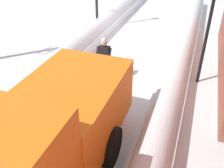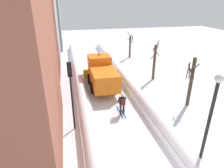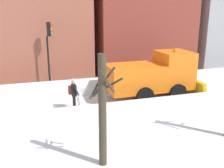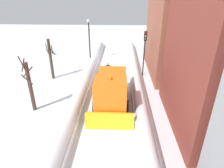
# 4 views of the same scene
# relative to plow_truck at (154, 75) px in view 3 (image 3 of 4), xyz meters

# --- Properties ---
(ground_plane) EXTENTS (80.00, 80.00, 0.00)m
(ground_plane) POSITION_rel_plow_truck_xyz_m (0.22, -0.53, -1.48)
(ground_plane) COLOR white
(snowbank_left) EXTENTS (1.10, 36.00, 1.01)m
(snowbank_left) POSITION_rel_plow_truck_xyz_m (-2.19, -0.53, -1.04)
(snowbank_left) COLOR white
(snowbank_left) RESTS_ON ground
(snowbank_right) EXTENTS (1.10, 36.00, 0.95)m
(snowbank_right) POSITION_rel_plow_truck_xyz_m (2.64, -0.53, -1.08)
(snowbank_right) COLOR white
(snowbank_right) RESTS_ON ground
(building_brick_near) EXTENTS (6.71, 9.18, 9.19)m
(building_brick_near) POSITION_rel_plow_truck_xyz_m (-7.16, -7.43, 3.12)
(building_brick_near) COLOR #9E5642
(building_brick_near) RESTS_ON ground
(plow_truck) EXTENTS (3.20, 5.98, 3.12)m
(plow_truck) POSITION_rel_plow_truck_xyz_m (0.00, 0.00, 0.00)
(plow_truck) COLOR orange
(plow_truck) RESTS_ON ground
(skier) EXTENTS (0.62, 1.80, 1.81)m
(skier) POSITION_rel_plow_truck_xyz_m (0.60, -5.21, -0.48)
(skier) COLOR black
(skier) RESTS_ON ground
(traffic_light_pole) EXTENTS (0.28, 0.42, 4.69)m
(traffic_light_pole) POSITION_rel_plow_truck_xyz_m (-3.06, -6.14, 1.80)
(traffic_light_pole) COLOR black
(traffic_light_pole) RESTS_ON ground
(bare_tree_near) EXTENTS (1.04, 1.17, 4.08)m
(bare_tree_near) POSITION_rel_plow_truck_xyz_m (6.29, -5.08, 0.65)
(bare_tree_near) COLOR #3F3627
(bare_tree_near) RESTS_ON ground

